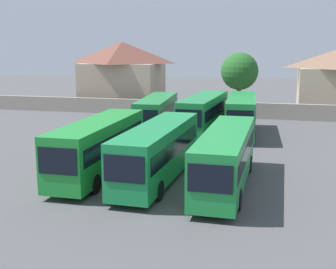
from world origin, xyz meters
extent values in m
plane|color=#4C4C4F|center=(0.00, 18.00, 0.00)|extent=(140.00, 140.00, 0.00)
cube|color=gray|center=(0.00, 25.41, 0.90)|extent=(56.00, 0.50, 1.80)
cube|color=#1C8A30|center=(-3.84, 0.19, 1.95)|extent=(2.61, 10.96, 3.18)
cube|color=black|center=(-3.90, -5.30, 2.33)|extent=(2.19, 0.10, 1.43)
cube|color=black|center=(-3.84, 0.19, 2.33)|extent=(2.64, 10.08, 1.00)
cylinder|color=black|center=(-2.74, -3.21, 0.55)|extent=(0.31, 1.10, 1.10)
cylinder|color=black|center=(-5.02, -3.19, 0.55)|extent=(0.31, 1.10, 1.10)
cylinder|color=black|center=(-2.66, 3.56, 0.55)|extent=(0.31, 1.10, 1.10)
cylinder|color=black|center=(-4.95, 3.59, 0.55)|extent=(0.31, 1.10, 1.10)
cube|color=#188241|center=(0.09, 0.04, 1.89)|extent=(2.88, 11.48, 3.07)
cube|color=black|center=(-0.15, -5.67, 2.26)|extent=(2.13, 0.17, 1.38)
cube|color=black|center=(0.09, 0.04, 2.26)|extent=(2.89, 10.57, 0.97)
cylinder|color=black|center=(1.06, -3.53, 0.55)|extent=(0.34, 1.11, 1.10)
cylinder|color=black|center=(-1.17, -3.44, 0.55)|extent=(0.34, 1.11, 1.10)
cylinder|color=black|center=(1.34, 3.53, 0.55)|extent=(0.34, 1.11, 1.10)
cylinder|color=black|center=(-0.88, 3.62, 0.55)|extent=(0.34, 1.11, 1.10)
cube|color=#1C883A|center=(4.28, -0.36, 1.86)|extent=(2.60, 11.58, 3.00)
cube|color=black|center=(4.18, -6.15, 2.22)|extent=(2.12, 0.12, 1.35)
cube|color=black|center=(4.28, -0.36, 2.22)|extent=(2.62, 10.65, 0.94)
cylinder|color=black|center=(5.33, -3.95, 0.55)|extent=(0.32, 1.10, 1.10)
cylinder|color=black|center=(3.11, -3.92, 0.55)|extent=(0.32, 1.10, 1.10)
cylinder|color=black|center=(5.44, 3.20, 0.55)|extent=(0.32, 1.10, 1.10)
cylinder|color=black|center=(3.23, 3.23, 0.55)|extent=(0.32, 1.10, 1.10)
cube|color=#1E803B|center=(-4.02, 15.22, 1.84)|extent=(3.13, 10.35, 2.96)
cube|color=black|center=(-3.68, 10.10, 2.19)|extent=(2.15, 0.22, 1.33)
cube|color=black|center=(-4.02, 15.22, 2.19)|extent=(3.11, 9.54, 0.93)
cylinder|color=black|center=(-2.69, 12.13, 0.55)|extent=(0.37, 1.12, 1.10)
cylinder|color=black|center=(-4.93, 11.98, 0.55)|extent=(0.37, 1.12, 1.10)
cylinder|color=black|center=(-3.11, 18.45, 0.55)|extent=(0.37, 1.12, 1.10)
cylinder|color=black|center=(-5.36, 18.30, 0.55)|extent=(0.37, 1.12, 1.10)
cube|color=#1B7E3B|center=(0.45, 15.44, 1.95)|extent=(3.27, 11.24, 3.18)
cube|color=black|center=(0.07, 9.88, 2.33)|extent=(2.21, 0.23, 1.43)
cube|color=black|center=(0.45, 15.44, 2.33)|extent=(3.25, 10.36, 1.00)
cylinder|color=black|center=(1.37, 11.93, 0.55)|extent=(0.38, 1.12, 1.10)
cylinder|color=black|center=(-0.94, 12.09, 0.55)|extent=(0.38, 1.12, 1.10)
cylinder|color=black|center=(1.85, 18.79, 0.55)|extent=(0.38, 1.12, 1.10)
cylinder|color=black|center=(-0.46, 18.95, 0.55)|extent=(0.38, 1.12, 1.10)
cube|color=#21893D|center=(3.94, 15.68, 1.95)|extent=(3.00, 10.64, 3.18)
cube|color=black|center=(4.21, 10.40, 2.33)|extent=(2.18, 0.19, 1.43)
cube|color=black|center=(3.94, 15.68, 2.33)|extent=(3.00, 9.80, 1.00)
cylinder|color=black|center=(5.24, 12.47, 0.55)|extent=(0.35, 1.11, 1.10)
cylinder|color=black|center=(2.97, 12.36, 0.55)|extent=(0.35, 1.11, 1.10)
cylinder|color=black|center=(4.92, 18.99, 0.55)|extent=(0.35, 1.11, 1.10)
cylinder|color=black|center=(2.64, 18.88, 0.55)|extent=(0.35, 1.11, 1.10)
cube|color=tan|center=(-13.08, 31.45, 2.91)|extent=(9.91, 7.88, 5.82)
pyramid|color=brown|center=(-13.08, 31.45, 7.21)|extent=(10.40, 8.28, 2.79)
cube|color=#C6B293|center=(13.82, 32.47, 2.72)|extent=(8.36, 6.12, 5.43)
pyramid|color=brown|center=(13.82, 32.47, 6.53)|extent=(8.78, 6.42, 2.20)
cylinder|color=brown|center=(2.69, 27.91, 1.81)|extent=(0.51, 0.51, 3.62)
sphere|color=#235B23|center=(2.69, 27.91, 5.16)|extent=(4.39, 4.39, 4.39)
camera|label=1|loc=(6.92, -25.86, 8.27)|focal=48.10mm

